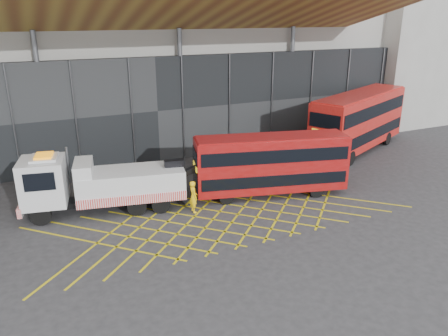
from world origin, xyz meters
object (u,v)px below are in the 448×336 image
worker (193,197)px  bus_towed (271,163)px  bus_second (359,119)px  recovery_truck (99,184)px

worker → bus_towed: bearing=-85.6°
bus_towed → bus_second: 12.61m
worker → recovery_truck: bearing=64.8°
bus_second → worker: size_ratio=6.31×
bus_towed → bus_second: (11.50, 5.13, 0.57)m
recovery_truck → bus_towed: bearing=0.0°
recovery_truck → bus_towed: bus_towed is taller
recovery_truck → worker: 5.49m
bus_towed → bus_second: bearing=38.4°
bus_towed → bus_second: size_ratio=0.81×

